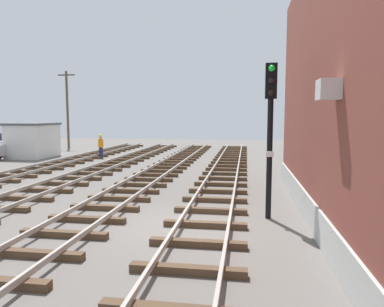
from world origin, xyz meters
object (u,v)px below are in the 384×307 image
object	(u,v)px
control_hut	(33,140)
utility_pole_far	(67,108)
signal_mast	(270,122)
track_worker_foreground	(101,146)

from	to	relation	value
control_hut	utility_pole_far	size ratio (longest dim) A/B	0.48
signal_mast	utility_pole_far	world-z (taller)	utility_pole_far
utility_pole_far	track_worker_foreground	distance (m)	11.42
control_hut	signal_mast	bearing A→B (deg)	-40.06
signal_mast	utility_pole_far	bearing A→B (deg)	129.19
track_worker_foreground	signal_mast	bearing A→B (deg)	-51.49
signal_mast	control_hut	xyz separation A→B (m)	(-17.76, 14.93, -1.74)
utility_pole_far	track_worker_foreground	world-z (taller)	utility_pole_far
control_hut	utility_pole_far	bearing A→B (deg)	99.65
signal_mast	control_hut	world-z (taller)	signal_mast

